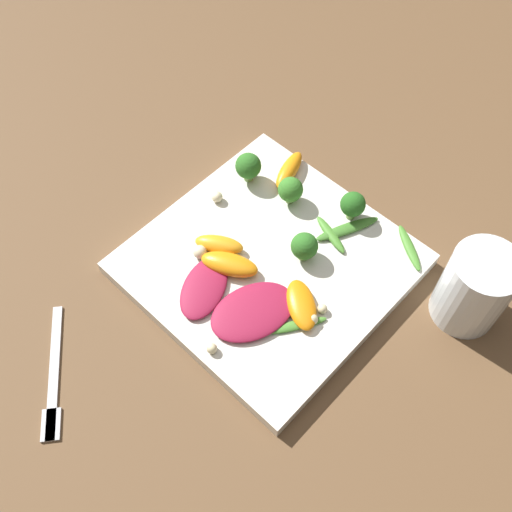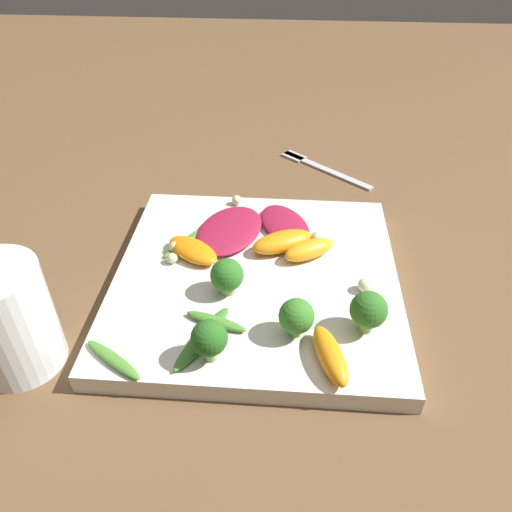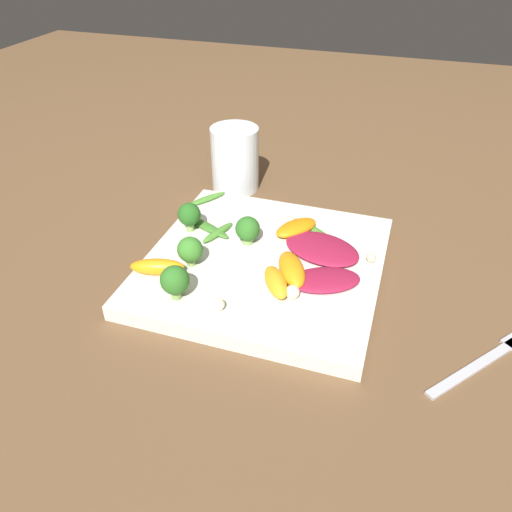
{
  "view_description": "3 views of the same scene",
  "coord_description": "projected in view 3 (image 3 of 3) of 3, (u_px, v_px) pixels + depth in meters",
  "views": [
    {
      "loc": [
        0.26,
        -0.3,
        0.66
      ],
      "look_at": [
        -0.01,
        -0.01,
        0.03
      ],
      "focal_mm": 42.0,
      "sensor_mm": 36.0,
      "label": 1
    },
    {
      "loc": [
        -0.03,
        0.41,
        0.37
      ],
      "look_at": [
        0.0,
        -0.02,
        0.03
      ],
      "focal_mm": 35.0,
      "sensor_mm": 36.0,
      "label": 2
    },
    {
      "loc": [
        -0.51,
        -0.16,
        0.41
      ],
      "look_at": [
        -0.01,
        0.01,
        0.03
      ],
      "focal_mm": 35.0,
      "sensor_mm": 36.0,
      "label": 3
    }
  ],
  "objects": [
    {
      "name": "orange_segment_0",
      "position": [
        276.0,
        282.0,
        0.61
      ],
      "size": [
        0.07,
        0.05,
        0.02
      ],
      "color": "orange",
      "rests_on": "plate"
    },
    {
      "name": "macadamia_nut_3",
      "position": [
        292.0,
        292.0,
        0.59
      ],
      "size": [
        0.02,
        0.02,
        0.02
      ],
      "color": "beige",
      "rests_on": "plate"
    },
    {
      "name": "ground_plane",
      "position": [
        264.0,
        271.0,
        0.68
      ],
      "size": [
        2.4,
        2.4,
        0.0
      ],
      "primitive_type": "plane",
      "color": "brown"
    },
    {
      "name": "macadamia_nut_2",
      "position": [
        371.0,
        258.0,
        0.65
      ],
      "size": [
        0.01,
        0.01,
        0.01
      ],
      "color": "beige",
      "rests_on": "plate"
    },
    {
      "name": "macadamia_nut_0",
      "position": [
        303.0,
        221.0,
        0.73
      ],
      "size": [
        0.01,
        0.01,
        0.01
      ],
      "color": "beige",
      "rests_on": "plate"
    },
    {
      "name": "orange_segment_3",
      "position": [
        292.0,
        269.0,
        0.63
      ],
      "size": [
        0.08,
        0.06,
        0.02
      ],
      "color": "orange",
      "rests_on": "plate"
    },
    {
      "name": "orange_segment_1",
      "position": [
        157.0,
        267.0,
        0.63
      ],
      "size": [
        0.04,
        0.07,
        0.02
      ],
      "color": "orange",
      "rests_on": "plate"
    },
    {
      "name": "broccoli_floret_0",
      "position": [
        189.0,
        215.0,
        0.71
      ],
      "size": [
        0.03,
        0.03,
        0.04
      ],
      "color": "#84AD5B",
      "rests_on": "plate"
    },
    {
      "name": "plate",
      "position": [
        264.0,
        264.0,
        0.67
      ],
      "size": [
        0.31,
        0.31,
        0.02
      ],
      "color": "silver",
      "rests_on": "ground_plane"
    },
    {
      "name": "broccoli_floret_3",
      "position": [
        190.0,
        250.0,
        0.64
      ],
      "size": [
        0.03,
        0.03,
        0.04
      ],
      "color": "#7A9E51",
      "rests_on": "plate"
    },
    {
      "name": "orange_segment_2",
      "position": [
        296.0,
        228.0,
        0.71
      ],
      "size": [
        0.07,
        0.07,
        0.02
      ],
      "color": "orange",
      "rests_on": "plate"
    },
    {
      "name": "macadamia_nut_4",
      "position": [
        218.0,
        304.0,
        0.58
      ],
      "size": [
        0.02,
        0.02,
        0.02
      ],
      "color": "beige",
      "rests_on": "plate"
    },
    {
      "name": "arugula_sprig_3",
      "position": [
        206.0,
        226.0,
        0.72
      ],
      "size": [
        0.05,
        0.09,
        0.01
      ],
      "color": "#3D7528",
      "rests_on": "plate"
    },
    {
      "name": "macadamia_nut_1",
      "position": [
        290.0,
        220.0,
        0.73
      ],
      "size": [
        0.01,
        0.01,
        0.01
      ],
      "color": "beige",
      "rests_on": "plate"
    },
    {
      "name": "arugula_sprig_0",
      "position": [
        206.0,
        199.0,
        0.79
      ],
      "size": [
        0.07,
        0.05,
        0.01
      ],
      "color": "#47842D",
      "rests_on": "plate"
    },
    {
      "name": "drinking_glass",
      "position": [
        235.0,
        159.0,
        0.84
      ],
      "size": [
        0.08,
        0.08,
        0.11
      ],
      "color": "white",
      "rests_on": "ground_plane"
    },
    {
      "name": "radicchio_leaf_1",
      "position": [
        322.0,
        248.0,
        0.67
      ],
      "size": [
        0.1,
        0.12,
        0.01
      ],
      "color": "maroon",
      "rests_on": "plate"
    },
    {
      "name": "radicchio_leaf_0",
      "position": [
        324.0,
        280.0,
        0.62
      ],
      "size": [
        0.09,
        0.1,
        0.01
      ],
      "color": "maroon",
      "rests_on": "plate"
    },
    {
      "name": "broccoli_floret_2",
      "position": [
        175.0,
        281.0,
        0.58
      ],
      "size": [
        0.04,
        0.04,
        0.04
      ],
      "color": "#7A9E51",
      "rests_on": "plate"
    },
    {
      "name": "broccoli_floret_1",
      "position": [
        248.0,
        229.0,
        0.68
      ],
      "size": [
        0.03,
        0.03,
        0.04
      ],
      "color": "#84AD5B",
      "rests_on": "plate"
    },
    {
      "name": "fork",
      "position": [
        493.0,
        355.0,
        0.55
      ],
      "size": [
        0.14,
        0.12,
        0.01
      ],
      "color": "#B2B2B7",
      "rests_on": "ground_plane"
    },
    {
      "name": "arugula_sprig_2",
      "position": [
        314.0,
        229.0,
        0.72
      ],
      "size": [
        0.05,
        0.07,
        0.01
      ],
      "color": "#47842D",
      "rests_on": "plate"
    },
    {
      "name": "arugula_sprig_1",
      "position": [
        218.0,
        232.0,
        0.71
      ],
      "size": [
        0.06,
        0.03,
        0.01
      ],
      "color": "#47842D",
      "rests_on": "plate"
    }
  ]
}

